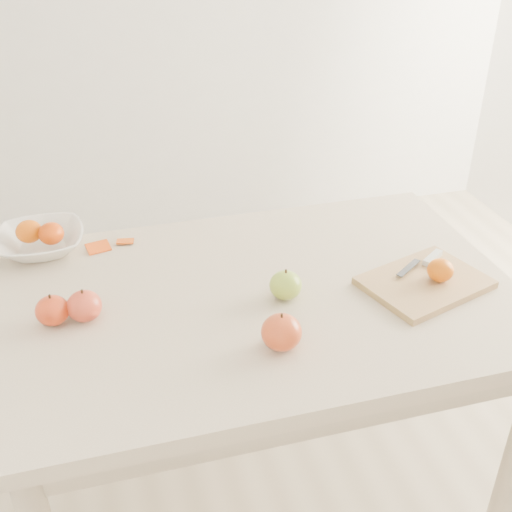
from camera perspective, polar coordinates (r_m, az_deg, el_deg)
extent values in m
plane|color=#C6B293|center=(2.03, 0.41, -20.98)|extent=(3.50, 3.50, 0.00)
cube|color=beige|center=(1.52, 0.51, -3.84)|extent=(1.20, 0.80, 0.04)
cylinder|color=#BCAA8E|center=(1.99, -17.74, -9.52)|extent=(0.06, 0.06, 0.71)
cylinder|color=#BCAA8E|center=(2.17, 11.79, -4.73)|extent=(0.06, 0.06, 0.71)
cube|color=tan|center=(1.58, 14.76, -2.30)|extent=(0.33, 0.28, 0.02)
ellipsoid|color=#C75D07|center=(1.57, 16.06, -1.22)|extent=(0.06, 0.06, 0.05)
imported|color=white|center=(1.75, -18.58, 1.23)|extent=(0.22, 0.22, 0.05)
ellipsoid|color=#D96607|center=(1.75, -19.54, 2.08)|extent=(0.07, 0.07, 0.06)
ellipsoid|color=#D24307|center=(1.72, -17.75, 1.93)|extent=(0.06, 0.06, 0.06)
cube|color=#E34D10|center=(1.73, -13.83, 0.64)|extent=(0.07, 0.06, 0.01)
cube|color=#CF4D0E|center=(1.74, -11.55, 1.23)|extent=(0.05, 0.04, 0.01)
cube|color=silver|center=(1.65, 15.43, -0.15)|extent=(0.07, 0.06, 0.01)
cube|color=#393B41|center=(1.60, 13.40, -1.02)|extent=(0.09, 0.07, 0.00)
ellipsoid|color=olive|center=(1.48, 2.65, -2.60)|extent=(0.08, 0.08, 0.07)
ellipsoid|color=#A70710|center=(1.46, -17.65, -4.64)|extent=(0.07, 0.07, 0.07)
ellipsoid|color=maroon|center=(1.33, 2.27, -6.78)|extent=(0.09, 0.09, 0.08)
ellipsoid|color=#A41C22|center=(1.46, -15.02, -4.31)|extent=(0.08, 0.08, 0.07)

